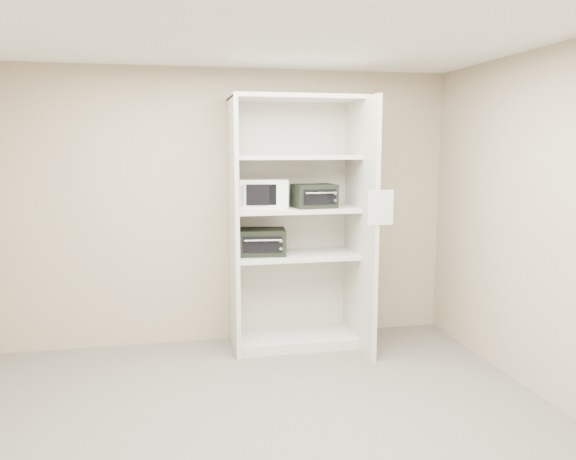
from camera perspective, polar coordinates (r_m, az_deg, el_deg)
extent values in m
cube|color=#605B53|center=(4.08, -2.82, -20.05)|extent=(4.50, 4.00, 0.01)
cube|color=white|center=(3.66, -3.14, 20.33)|extent=(4.50, 4.00, 0.01)
cube|color=tan|center=(5.60, -6.09, 2.29)|extent=(4.50, 0.02, 2.70)
cube|color=tan|center=(1.74, 7.32, -11.53)|extent=(4.50, 0.02, 2.70)
cube|color=tan|center=(4.55, 26.28, 0.05)|extent=(0.02, 4.00, 2.70)
cube|color=beige|center=(5.31, -5.51, 0.32)|extent=(0.04, 0.60, 2.40)
cube|color=beige|center=(5.42, 7.38, 0.46)|extent=(0.04, 0.90, 2.40)
cube|color=beige|center=(5.70, 0.16, 0.92)|extent=(1.24, 0.02, 2.40)
cube|color=beige|center=(5.69, 0.76, -11.01)|extent=(1.16, 0.56, 0.10)
cube|color=beige|center=(5.47, 0.78, -2.58)|extent=(1.16, 0.56, 0.04)
cube|color=beige|center=(5.40, 0.79, 2.11)|extent=(1.16, 0.56, 0.04)
cube|color=beige|center=(5.37, 0.80, 7.42)|extent=(1.16, 0.56, 0.04)
cube|color=beige|center=(5.39, 0.81, 13.27)|extent=(1.24, 0.60, 0.04)
cube|color=white|center=(5.39, -2.53, 3.75)|extent=(0.49, 0.39, 0.27)
cube|color=black|center=(5.37, 2.67, 3.47)|extent=(0.42, 0.34, 0.22)
cube|color=black|center=(5.39, -2.66, -1.21)|extent=(0.48, 0.38, 0.25)
cube|color=white|center=(4.98, 9.40, 2.25)|extent=(0.24, 0.02, 0.30)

